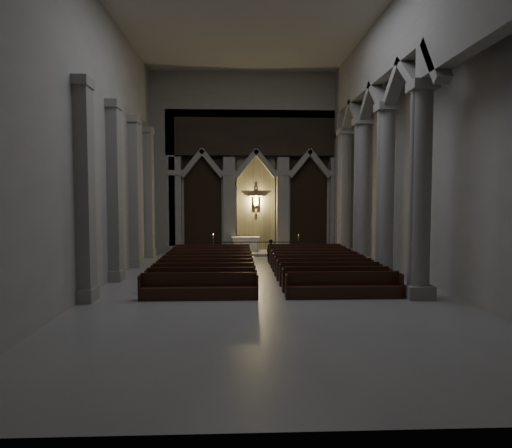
# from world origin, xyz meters

# --- Properties ---
(room) EXTENTS (24.00, 24.10, 12.00)m
(room) POSITION_xyz_m (0.00, 0.00, 7.60)
(room) COLOR gray
(room) RESTS_ON ground
(sanctuary_wall) EXTENTS (14.00, 0.77, 12.00)m
(sanctuary_wall) POSITION_xyz_m (0.00, 11.54, 6.62)
(sanctuary_wall) COLOR gray
(sanctuary_wall) RESTS_ON ground
(right_arcade) EXTENTS (1.00, 24.00, 12.00)m
(right_arcade) POSITION_xyz_m (5.50, 1.33, 7.83)
(right_arcade) COLOR gray
(right_arcade) RESTS_ON ground
(left_pilasters) EXTENTS (0.60, 13.00, 8.03)m
(left_pilasters) POSITION_xyz_m (-6.75, 3.50, 3.91)
(left_pilasters) COLOR gray
(left_pilasters) RESTS_ON ground
(sanctuary_step) EXTENTS (8.50, 2.60, 0.15)m
(sanctuary_step) POSITION_xyz_m (0.00, 10.60, 0.07)
(sanctuary_step) COLOR gray
(sanctuary_step) RESTS_ON ground
(altar) EXTENTS (1.86, 0.74, 0.95)m
(altar) POSITION_xyz_m (-0.72, 11.11, 0.63)
(altar) COLOR silver
(altar) RESTS_ON sanctuary_step
(altar_rail) EXTENTS (5.14, 0.09, 1.01)m
(altar_rail) POSITION_xyz_m (0.00, 8.98, 0.67)
(altar_rail) COLOR black
(altar_rail) RESTS_ON ground
(candle_stand_left) EXTENTS (0.25, 0.25, 1.47)m
(candle_stand_left) POSITION_xyz_m (-2.77, 9.15, 0.40)
(candle_stand_left) COLOR olive
(candle_stand_left) RESTS_ON ground
(candle_stand_right) EXTENTS (0.23, 0.23, 1.35)m
(candle_stand_right) POSITION_xyz_m (2.64, 9.82, 0.37)
(candle_stand_right) COLOR olive
(candle_stand_right) RESTS_ON ground
(pews) EXTENTS (9.79, 10.28, 0.98)m
(pews) POSITION_xyz_m (-0.00, 2.49, 0.32)
(pews) COLOR black
(pews) RESTS_ON ground
(worshipper) EXTENTS (0.52, 0.36, 1.36)m
(worshipper) POSITION_xyz_m (0.64, 6.62, 0.68)
(worshipper) COLOR black
(worshipper) RESTS_ON ground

